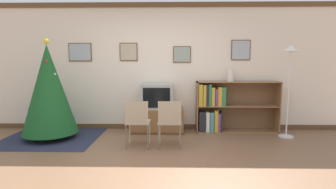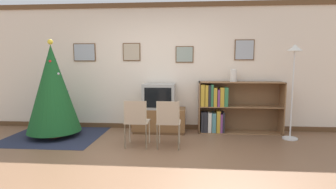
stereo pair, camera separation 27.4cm
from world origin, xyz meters
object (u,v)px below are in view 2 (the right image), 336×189
Objects in this scene: folding_chair_left at (136,120)px; bookshelf at (224,107)px; television at (159,96)px; vase at (233,75)px; tv_console at (159,120)px; christmas_tree at (53,89)px; folding_chair_right at (168,121)px; standing_lamp at (294,67)px.

folding_chair_left is 1.98m from bookshelf.
vase is (1.52, 0.12, 0.43)m from television.
folding_chair_left is 0.48× the size of bookshelf.
television is 1.38m from bookshelf.
tv_console is 4.23× the size of vase.
bookshelf is (3.37, 0.58, -0.42)m from christmas_tree.
folding_chair_right is at bearing -13.45° from christmas_tree.
tv_console is 2.79m from standing_lamp.
standing_lamp reaches higher than vase.
vase is (0.17, 0.04, 0.67)m from bookshelf.
bookshelf is (1.08, 1.13, 0.05)m from folding_chair_right.
standing_lamp is at bearing -23.53° from vase.
television reaches higher than folding_chair_right.
christmas_tree reaches higher than folding_chair_left.
vase is at bearing 4.40° from tv_console.
tv_console is at bearing 13.90° from christmas_tree.
folding_chair_left is 0.54m from folding_chair_right.
folding_chair_left is at bearing -147.00° from vase.
folding_chair_left reaches higher than tv_console.
bookshelf is 0.69m from vase.
television reaches higher than tv_console.
standing_lamp reaches higher than television.
folding_chair_right is at bearing 0.00° from folding_chair_left.
tv_console is 1.11m from folding_chair_right.
bookshelf is (1.35, 0.08, -0.23)m from television.
vase reaches higher than tv_console.
christmas_tree is 1.11× the size of bookshelf.
christmas_tree is 2.09m from television.
folding_chair_left is at bearing -165.63° from standing_lamp.
bookshelf is 0.96× the size of standing_lamp.
christmas_tree is 2.40m from folding_chair_right.
vase is at bearing 9.88° from christmas_tree.
tv_console is 1.79m from vase.
tv_console is 0.50m from television.
bookshelf is 6.64× the size of vase.
tv_console is 0.61× the size of standing_lamp.
christmas_tree reaches higher than folding_chair_right.
vase is 1.13m from standing_lamp.
folding_chair_left is at bearing -104.61° from television.
folding_chair_right is at bearing -75.39° from television.
television is 2.56× the size of vase.
bookshelf reaches higher than folding_chair_left.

